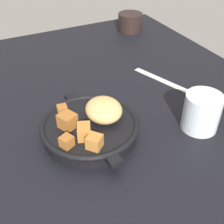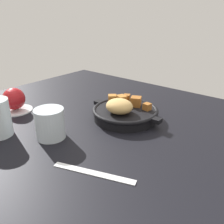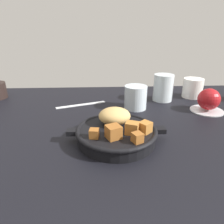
{
  "view_description": "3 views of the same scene",
  "coord_description": "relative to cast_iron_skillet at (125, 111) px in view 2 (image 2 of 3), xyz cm",
  "views": [
    {
      "loc": [
        42.67,
        -22.2,
        40.22
      ],
      "look_at": [
        3.71,
        -2.57,
        6.66
      ],
      "focal_mm": 45.69,
      "sensor_mm": 36.0,
      "label": 1
    },
    {
      "loc": [
        -39.47,
        48.99,
        31.62
      ],
      "look_at": [
        0.03,
        1.24,
        5.01
      ],
      "focal_mm": 38.76,
      "sensor_mm": 36.0,
      "label": 2
    },
    {
      "loc": [
        -2.29,
        -51.03,
        26.31
      ],
      "look_at": [
        0.2,
        0.54,
        4.96
      ],
      "focal_mm": 32.72,
      "sensor_mm": 36.0,
      "label": 3
    }
  ],
  "objects": [
    {
      "name": "ground_plane",
      "position": [
        -1.01,
        6.01,
        -3.71
      ],
      "size": [
        115.98,
        88.25,
        2.4
      ],
      "primitive_type": "cube",
      "color": "black"
    },
    {
      "name": "cast_iron_skillet",
      "position": [
        0.0,
        0.0,
        0.0
      ],
      "size": [
        24.47,
        20.22,
        7.43
      ],
      "color": "black",
      "rests_on": "ground_plane"
    },
    {
      "name": "saucer_plate",
      "position": [
        32.19,
        17.95,
        -2.21
      ],
      "size": [
        11.0,
        11.0,
        0.6
      ],
      "primitive_type": "cylinder",
      "color": "#B7BABF",
      "rests_on": "ground_plane"
    },
    {
      "name": "red_apple",
      "position": [
        32.19,
        17.95,
        1.72
      ],
      "size": [
        7.25,
        7.25,
        7.25
      ],
      "primitive_type": "sphere",
      "color": "maroon",
      "rests_on": "saucer_plate"
    },
    {
      "name": "butter_knife",
      "position": [
        -11.25,
        25.75,
        -2.33
      ],
      "size": [
        17.81,
        7.57,
        0.36
      ],
      "primitive_type": "cube",
      "rotation": [
        0.0,
        0.0,
        0.34
      ],
      "color": "silver",
      "rests_on": "ground_plane"
    },
    {
      "name": "water_glass_short",
      "position": [
        8.09,
        21.68,
        1.52
      ],
      "size": [
        7.74,
        7.74,
        8.06
      ],
      "primitive_type": "cylinder",
      "color": "silver",
      "rests_on": "ground_plane"
    }
  ]
}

